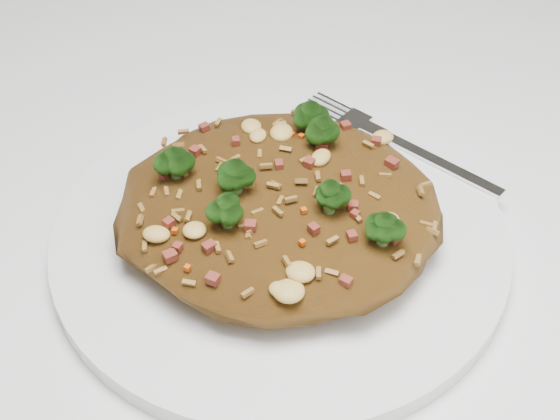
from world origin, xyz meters
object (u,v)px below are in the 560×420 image
object	(u,v)px
plate	(280,235)
fried_rice	(280,197)
dining_table	(190,402)
fork	(409,148)

from	to	relation	value
plate	fried_rice	world-z (taller)	fried_rice
dining_table	fried_rice	bearing A→B (deg)	49.48
dining_table	fork	distance (m)	0.23
fried_rice	fork	xyz separation A→B (m)	(0.08, 0.08, -0.02)
fried_rice	plate	bearing A→B (deg)	-141.92
dining_table	plate	size ratio (longest dim) A/B	4.21
dining_table	fried_rice	xyz separation A→B (m)	(0.05, 0.06, 0.13)
dining_table	fried_rice	world-z (taller)	fried_rice
plate	fork	distance (m)	0.12
dining_table	fork	bearing A→B (deg)	46.77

